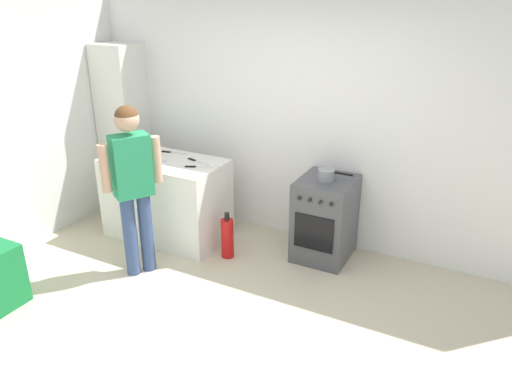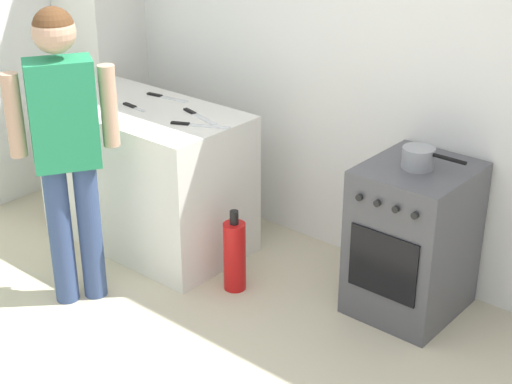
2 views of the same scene
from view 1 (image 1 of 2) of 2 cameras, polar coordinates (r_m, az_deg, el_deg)
ground_plane at (r=4.25m, az=-4.83°, el=-15.58°), size 8.00×8.00×0.00m
back_wall at (r=5.25m, az=6.20°, el=7.96°), size 6.00×0.10×2.60m
side_wall_left at (r=5.63m, az=-26.14°, el=6.76°), size 0.10×3.10×2.60m
counter_unit at (r=5.55m, az=-10.20°, el=-0.74°), size 1.30×0.70×0.90m
oven_left at (r=5.11m, az=7.87°, el=-3.03°), size 0.53×0.62×0.85m
pot at (r=4.90m, az=8.08°, el=1.96°), size 0.35×0.17×0.11m
knife_bread at (r=5.11m, az=-6.34°, el=2.88°), size 0.33×0.18×0.01m
knife_paring at (r=5.40m, az=-11.18°, el=3.69°), size 0.21×0.05×0.01m
knife_carving at (r=5.26m, az=-6.63°, el=3.46°), size 0.33×0.11×0.01m
knife_chef at (r=5.58m, az=-9.42°, el=4.46°), size 0.31×0.07×0.01m
person at (r=4.70m, az=-13.93°, el=1.68°), size 0.35×0.50×1.66m
fire_extinguisher at (r=5.15m, az=-3.29°, el=-5.24°), size 0.13×0.13×0.50m
larder_cabinet at (r=6.30m, az=-14.83°, el=7.03°), size 0.48×0.44×2.00m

